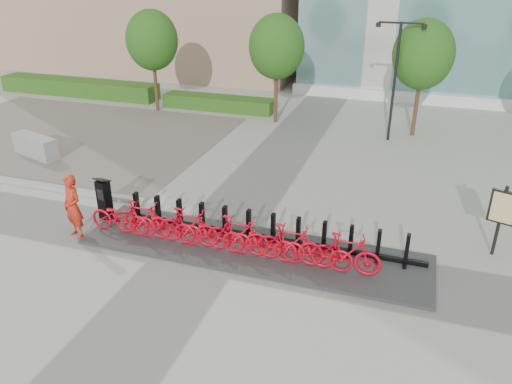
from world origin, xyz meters
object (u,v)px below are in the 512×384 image
(bike_0, at_px, (120,217))
(worker_red, at_px, (73,207))
(map_sign, at_px, (502,210))
(kiosk, at_px, (104,199))
(jersey_barrier, at_px, (35,146))

(bike_0, relative_size, worker_red, 0.99)
(worker_red, distance_m, map_sign, 11.65)
(kiosk, height_order, map_sign, map_sign)
(bike_0, xyz_separation_m, kiosk, (-0.89, 0.58, 0.17))
(kiosk, bearing_deg, worker_red, -95.83)
(bike_0, bearing_deg, kiosk, 56.80)
(kiosk, bearing_deg, jersey_barrier, 156.28)
(bike_0, height_order, worker_red, worker_red)
(jersey_barrier, bearing_deg, kiosk, -16.01)
(bike_0, distance_m, map_sign, 10.41)
(kiosk, bearing_deg, map_sign, 18.08)
(kiosk, distance_m, map_sign, 11.17)
(kiosk, height_order, worker_red, worker_red)
(bike_0, xyz_separation_m, worker_red, (-1.19, -0.48, 0.37))
(kiosk, distance_m, worker_red, 1.12)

